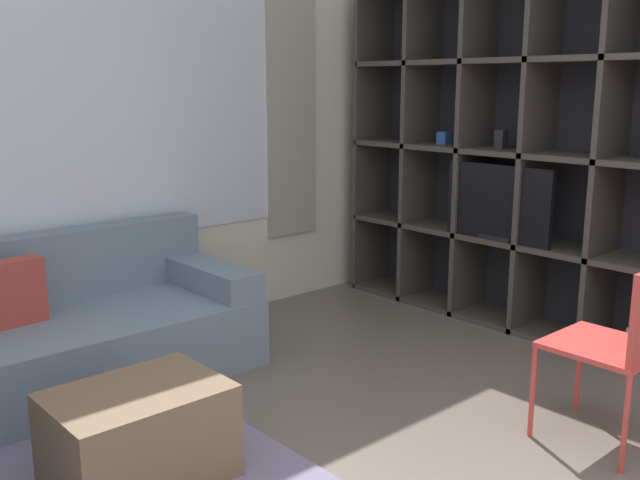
{
  "coord_description": "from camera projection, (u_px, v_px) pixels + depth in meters",
  "views": [
    {
      "loc": [
        -1.83,
        -0.7,
        1.6
      ],
      "look_at": [
        0.46,
        1.87,
        0.85
      ],
      "focal_mm": 40.0,
      "sensor_mm": 36.0,
      "label": 1
    }
  ],
  "objects": [
    {
      "name": "couch_main",
      "position": [
        49.0,
        338.0,
        3.78
      ],
      "size": [
        2.14,
        0.91,
        0.79
      ],
      "color": "slate",
      "rests_on": "ground_plane"
    },
    {
      "name": "wall_back",
      "position": [
        89.0,
        126.0,
        4.25
      ],
      "size": [
        6.11,
        0.11,
        2.7
      ],
      "color": "beige",
      "rests_on": "ground_plane"
    },
    {
      "name": "ottoman",
      "position": [
        139.0,
        437.0,
        2.88
      ],
      "size": [
        0.68,
        0.49,
        0.41
      ],
      "color": "brown",
      "rests_on": "ground_plane"
    },
    {
      "name": "wall_right",
      "position": [
        572.0,
        124.0,
        4.6
      ],
      "size": [
        0.07,
        4.6,
        2.7
      ],
      "primitive_type": "cube",
      "color": "beige",
      "rests_on": "ground_plane"
    },
    {
      "name": "shelving_unit",
      "position": [
        508.0,
        153.0,
        4.75
      ],
      "size": [
        0.42,
        2.46,
        2.33
      ],
      "color": "#232328",
      "rests_on": "ground_plane"
    },
    {
      "name": "folding_chair",
      "position": [
        625.0,
        338.0,
        3.12
      ],
      "size": [
        0.44,
        0.46,
        0.86
      ],
      "rotation": [
        0.0,
        0.0,
        3.14
      ],
      "color": "#CC3D38",
      "rests_on": "ground_plane"
    }
  ]
}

